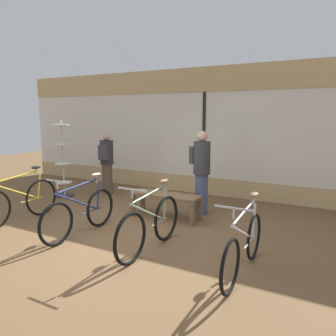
# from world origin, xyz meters

# --- Properties ---
(ground_plane) EXTENTS (24.00, 24.00, 0.00)m
(ground_plane) POSITION_xyz_m (0.00, 0.00, 0.00)
(ground_plane) COLOR brown
(shop_back_wall) EXTENTS (12.00, 0.08, 3.20)m
(shop_back_wall) POSITION_xyz_m (0.00, 3.44, 1.64)
(shop_back_wall) COLOR tan
(shop_back_wall) RESTS_ON ground_plane
(bicycle_far_left) EXTENTS (0.46, 1.81, 1.06)m
(bicycle_far_left) POSITION_xyz_m (-2.19, -0.38, 0.41)
(bicycle_far_left) COLOR black
(bicycle_far_left) RESTS_ON ground_plane
(bicycle_left) EXTENTS (0.46, 1.74, 1.03)m
(bicycle_left) POSITION_xyz_m (-0.68, -0.31, 0.39)
(bicycle_left) COLOR black
(bicycle_left) RESTS_ON ground_plane
(bicycle_right) EXTENTS (0.46, 1.75, 1.05)m
(bicycle_right) POSITION_xyz_m (0.71, -0.31, 0.40)
(bicycle_right) COLOR black
(bicycle_right) RESTS_ON ground_plane
(bicycle_far_right) EXTENTS (0.46, 1.72, 1.01)m
(bicycle_far_right) POSITION_xyz_m (2.14, -0.35, 0.38)
(bicycle_far_right) COLOR black
(bicycle_far_right) RESTS_ON ground_plane
(accessory_rack) EXTENTS (0.48, 0.48, 1.90)m
(accessory_rack) POSITION_xyz_m (-2.98, 1.51, 0.77)
(accessory_rack) COLOR #333333
(accessory_rack) RESTS_ON ground_plane
(display_bench) EXTENTS (1.40, 0.44, 0.50)m
(display_bench) POSITION_xyz_m (0.14, 1.17, 0.40)
(display_bench) COLOR brown
(display_bench) RESTS_ON ground_plane
(customer_near_rack) EXTENTS (0.56, 0.51, 1.72)m
(customer_near_rack) POSITION_xyz_m (0.63, 1.80, 0.93)
(customer_near_rack) COLOR #424C6B
(customer_near_rack) RESTS_ON ground_plane
(customer_by_window) EXTENTS (0.44, 0.55, 1.59)m
(customer_by_window) POSITION_xyz_m (-2.19, 2.23, 0.85)
(customer_by_window) COLOR brown
(customer_by_window) RESTS_ON ground_plane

